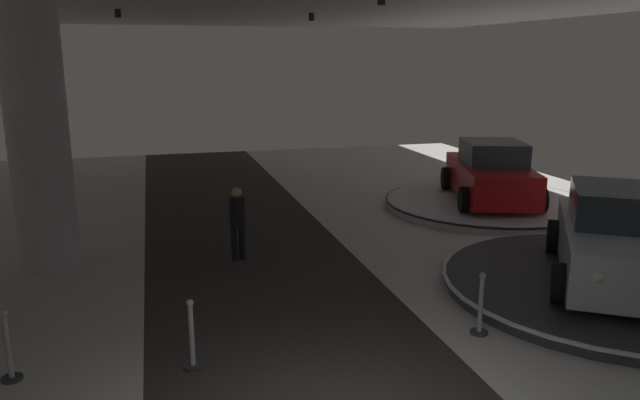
{
  "coord_description": "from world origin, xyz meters",
  "views": [
    {
      "loc": [
        -1.89,
        -5.61,
        4.25
      ],
      "look_at": [
        1.31,
        6.01,
        1.4
      ],
      "focal_mm": 34.41,
      "sensor_mm": 36.0,
      "label": 1
    }
  ],
  "objects_px": {
    "display_car_far_right": "(491,174)",
    "display_car_mid_right": "(616,240)",
    "column_left": "(38,132)",
    "display_platform_mid_right": "(611,285)",
    "display_platform_far_right": "(489,203)",
    "visitor_walking_near": "(237,219)"
  },
  "relations": [
    {
      "from": "column_left",
      "to": "display_platform_mid_right",
      "type": "distance_m",
      "value": 11.43
    },
    {
      "from": "column_left",
      "to": "display_platform_far_right",
      "type": "height_order",
      "value": "column_left"
    },
    {
      "from": "column_left",
      "to": "display_platform_mid_right",
      "type": "height_order",
      "value": "column_left"
    },
    {
      "from": "display_platform_far_right",
      "to": "display_car_far_right",
      "type": "xyz_separation_m",
      "value": [
        -0.01,
        -0.03,
        0.86
      ]
    },
    {
      "from": "display_platform_far_right",
      "to": "display_car_far_right",
      "type": "bearing_deg",
      "value": -107.35
    },
    {
      "from": "column_left",
      "to": "visitor_walking_near",
      "type": "bearing_deg",
      "value": -12.86
    },
    {
      "from": "display_car_far_right",
      "to": "display_car_mid_right",
      "type": "relative_size",
      "value": 1.01
    },
    {
      "from": "column_left",
      "to": "display_platform_far_right",
      "type": "xyz_separation_m",
      "value": [
        11.38,
        1.86,
        -2.62
      ]
    },
    {
      "from": "display_platform_far_right",
      "to": "visitor_walking_near",
      "type": "bearing_deg",
      "value": -160.11
    },
    {
      "from": "display_car_mid_right",
      "to": "visitor_walking_near",
      "type": "xyz_separation_m",
      "value": [
        -6.38,
        3.59,
        -0.09
      ]
    },
    {
      "from": "display_platform_far_right",
      "to": "display_platform_mid_right",
      "type": "distance_m",
      "value": 6.46
    },
    {
      "from": "display_car_mid_right",
      "to": "visitor_walking_near",
      "type": "height_order",
      "value": "display_car_mid_right"
    },
    {
      "from": "display_car_far_right",
      "to": "display_platform_mid_right",
      "type": "bearing_deg",
      "value": -100.68
    },
    {
      "from": "display_platform_far_right",
      "to": "visitor_walking_near",
      "type": "distance_m",
      "value": 8.08
    },
    {
      "from": "display_car_mid_right",
      "to": "column_left",
      "type": "bearing_deg",
      "value": 156.39
    },
    {
      "from": "display_platform_far_right",
      "to": "display_car_mid_right",
      "type": "bearing_deg",
      "value": -100.61
    },
    {
      "from": "display_platform_mid_right",
      "to": "display_car_mid_right",
      "type": "xyz_separation_m",
      "value": [
        0.02,
        0.03,
        0.87
      ]
    },
    {
      "from": "visitor_walking_near",
      "to": "display_platform_mid_right",
      "type": "bearing_deg",
      "value": -29.59
    },
    {
      "from": "display_platform_mid_right",
      "to": "visitor_walking_near",
      "type": "relative_size",
      "value": 3.84
    },
    {
      "from": "display_car_far_right",
      "to": "display_car_mid_right",
      "type": "bearing_deg",
      "value": -100.57
    },
    {
      "from": "display_platform_far_right",
      "to": "display_car_mid_right",
      "type": "xyz_separation_m",
      "value": [
        -1.18,
        -6.32,
        0.87
      ]
    },
    {
      "from": "display_platform_mid_right",
      "to": "display_platform_far_right",
      "type": "bearing_deg",
      "value": 79.29
    }
  ]
}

